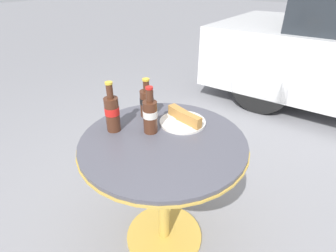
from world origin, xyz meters
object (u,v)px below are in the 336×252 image
at_px(cola_bottle_center, 147,102).
at_px(lunch_plate_near, 183,119).
at_px(cola_bottle_right, 112,112).
at_px(bistro_table, 163,165).
at_px(cola_bottle_left, 150,115).

distance_m(cola_bottle_center, lunch_plate_near, 0.21).
relative_size(cola_bottle_right, cola_bottle_center, 1.19).
xyz_separation_m(bistro_table, cola_bottle_center, (-0.20, 0.13, 0.23)).
xyz_separation_m(bistro_table, cola_bottle_left, (-0.09, 0.02, 0.24)).
bearing_deg(lunch_plate_near, cola_bottle_right, -133.04).
bearing_deg(lunch_plate_near, cola_bottle_center, -167.79).
bearing_deg(cola_bottle_left, lunch_plate_near, 63.34).
distance_m(bistro_table, lunch_plate_near, 0.25).
relative_size(bistro_table, cola_bottle_center, 3.77).
height_order(bistro_table, cola_bottle_right, cola_bottle_right).
bearing_deg(cola_bottle_right, cola_bottle_center, 79.93).
bearing_deg(cola_bottle_right, cola_bottle_left, 30.59).
relative_size(bistro_table, lunch_plate_near, 3.34).
distance_m(cola_bottle_left, cola_bottle_right, 0.18).
bearing_deg(cola_bottle_left, bistro_table, -11.44).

